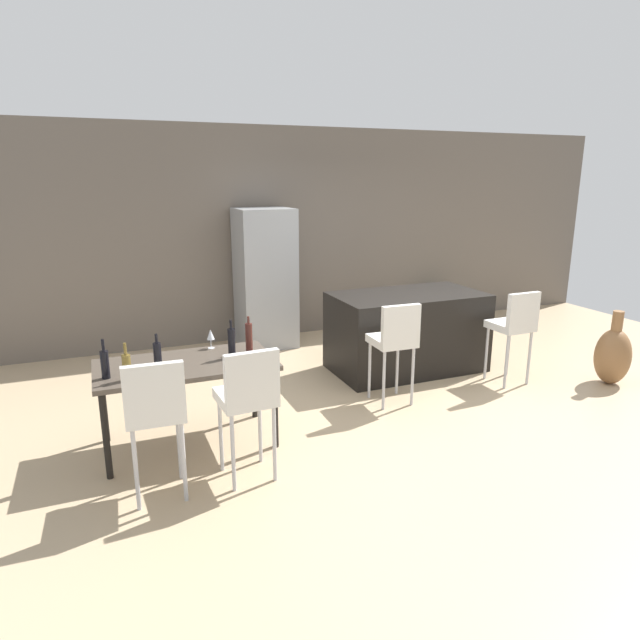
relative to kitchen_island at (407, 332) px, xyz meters
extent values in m
plane|color=tan|center=(-0.44, -0.63, -0.46)|extent=(10.00, 10.00, 0.00)
cube|color=#665B51|center=(-0.44, 2.01, 0.99)|extent=(10.00, 0.12, 2.90)
cube|color=black|center=(0.00, 0.00, 0.00)|extent=(1.75, 0.96, 0.92)
cube|color=silver|center=(-0.66, -0.80, 0.19)|extent=(0.41, 0.41, 0.08)
cube|color=silver|center=(-0.66, -0.97, 0.41)|extent=(0.40, 0.07, 0.36)
cylinder|color=#B2B2B7|center=(-0.81, -0.63, -0.16)|extent=(0.03, 0.03, 0.61)
cylinder|color=#B2B2B7|center=(-0.49, -0.64, -0.16)|extent=(0.03, 0.03, 0.61)
cylinder|color=#B2B2B7|center=(-0.82, -0.95, -0.16)|extent=(0.03, 0.03, 0.61)
cylinder|color=#B2B2B7|center=(-0.50, -0.96, -0.16)|extent=(0.03, 0.03, 0.61)
cube|color=silver|center=(0.83, -0.80, 0.19)|extent=(0.41, 0.41, 0.08)
cube|color=silver|center=(0.83, -0.97, 0.41)|extent=(0.40, 0.07, 0.36)
cylinder|color=#B2B2B7|center=(0.66, -0.64, -0.16)|extent=(0.03, 0.03, 0.61)
cylinder|color=#B2B2B7|center=(0.98, -0.63, -0.16)|extent=(0.03, 0.03, 0.61)
cylinder|color=#B2B2B7|center=(0.67, -0.96, -0.16)|extent=(0.03, 0.03, 0.61)
cylinder|color=#B2B2B7|center=(0.99, -0.95, -0.16)|extent=(0.03, 0.03, 0.61)
cube|color=#4C4238|center=(-2.71, -0.96, 0.26)|extent=(1.45, 0.77, 0.04)
cylinder|color=black|center=(-3.38, -0.63, -0.11)|extent=(0.05, 0.05, 0.70)
cylinder|color=black|center=(-2.04, -0.63, -0.11)|extent=(0.05, 0.05, 0.70)
cylinder|color=black|center=(-3.38, -1.29, -0.11)|extent=(0.05, 0.05, 0.70)
cylinder|color=black|center=(-2.04, -1.29, -0.11)|extent=(0.05, 0.05, 0.70)
cube|color=silver|center=(-3.04, -1.65, 0.19)|extent=(0.42, 0.42, 0.08)
cube|color=silver|center=(-3.04, -1.82, 0.41)|extent=(0.40, 0.08, 0.36)
cylinder|color=#B2B2B7|center=(-3.19, -1.48, -0.16)|extent=(0.03, 0.03, 0.61)
cylinder|color=#B2B2B7|center=(-2.87, -1.49, -0.16)|extent=(0.03, 0.03, 0.61)
cylinder|color=#B2B2B7|center=(-3.20, -1.80, -0.16)|extent=(0.03, 0.03, 0.61)
cylinder|color=#B2B2B7|center=(-2.88, -1.81, -0.16)|extent=(0.03, 0.03, 0.61)
cube|color=silver|center=(-2.38, -1.65, 0.19)|extent=(0.42, 0.42, 0.08)
cube|color=silver|center=(-2.37, -1.82, 0.41)|extent=(0.40, 0.08, 0.36)
cylinder|color=#B2B2B7|center=(-2.55, -1.50, -0.16)|extent=(0.03, 0.03, 0.61)
cylinder|color=#B2B2B7|center=(-2.23, -1.48, -0.16)|extent=(0.03, 0.03, 0.61)
cylinder|color=#B2B2B7|center=(-2.53, -1.82, -0.16)|extent=(0.03, 0.03, 0.61)
cylinder|color=#B2B2B7|center=(-2.21, -1.80, -0.16)|extent=(0.03, 0.03, 0.61)
cylinder|color=black|center=(-2.94, -1.08, 0.40)|extent=(0.06, 0.06, 0.23)
cylinder|color=black|center=(-2.94, -1.08, 0.55)|extent=(0.02, 0.02, 0.07)
cylinder|color=brown|center=(-3.18, -1.20, 0.38)|extent=(0.06, 0.06, 0.20)
cylinder|color=brown|center=(-3.18, -1.20, 0.53)|extent=(0.02, 0.02, 0.09)
cylinder|color=black|center=(-3.33, -1.10, 0.39)|extent=(0.06, 0.06, 0.22)
cylinder|color=black|center=(-3.33, -1.10, 0.55)|extent=(0.02, 0.02, 0.09)
cylinder|color=black|center=(-2.32, -0.97, 0.41)|extent=(0.06, 0.06, 0.25)
cylinder|color=black|center=(-2.32, -0.97, 0.57)|extent=(0.02, 0.02, 0.08)
cylinder|color=#471E19|center=(-2.14, -0.87, 0.41)|extent=(0.06, 0.06, 0.26)
cylinder|color=#471E19|center=(-2.14, -0.87, 0.57)|extent=(0.02, 0.02, 0.06)
cylinder|color=silver|center=(-2.43, -0.65, 0.28)|extent=(0.06, 0.06, 0.00)
cylinder|color=silver|center=(-2.43, -0.65, 0.32)|extent=(0.01, 0.01, 0.08)
cone|color=silver|center=(-2.43, -0.65, 0.41)|extent=(0.07, 0.07, 0.09)
cube|color=#939699|center=(-1.25, 1.57, 0.46)|extent=(0.72, 0.68, 1.84)
ellipsoid|color=brown|center=(1.86, -1.28, -0.15)|extent=(0.38, 0.38, 0.62)
cylinder|color=brown|center=(1.86, -1.28, 0.26)|extent=(0.11, 0.11, 0.22)
cylinder|color=beige|center=(1.58, 1.56, -0.35)|extent=(0.24, 0.24, 0.22)
sphere|color=#2D6B33|center=(1.58, 1.56, -0.07)|extent=(0.37, 0.37, 0.37)
camera|label=1|loc=(-3.31, -5.37, 1.78)|focal=30.78mm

